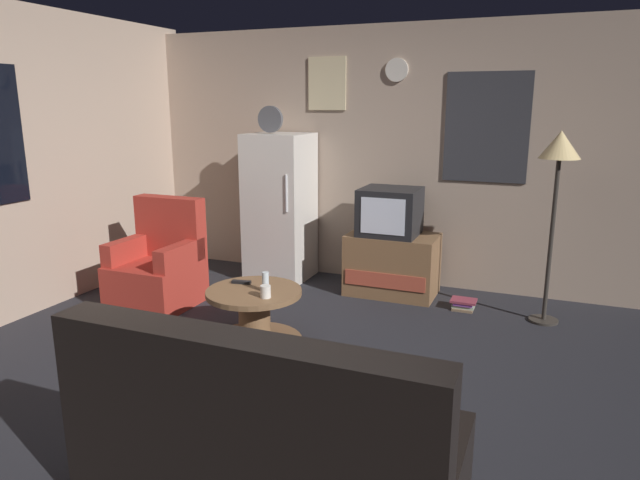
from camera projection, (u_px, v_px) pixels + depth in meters
name	position (u px, v px, depth m)	size (l,w,h in m)	color
ground_plane	(275.00, 378.00, 3.84)	(12.00, 12.00, 0.00)	#232328
wall_with_art	(382.00, 156.00, 5.75)	(5.20, 0.12, 2.54)	tan
fridge	(280.00, 207.00, 5.89)	(0.60, 0.62, 1.77)	silver
tv_stand	(392.00, 264.00, 5.48)	(0.84, 0.53, 0.58)	brown
crt_tv	(390.00, 212.00, 5.37)	(0.54, 0.51, 0.44)	black
standing_lamp	(559.00, 160.00, 4.52)	(0.32, 0.32, 1.59)	#332D28
coffee_table	(255.00, 317.00, 4.33)	(0.72, 0.72, 0.44)	brown
wine_glass	(266.00, 282.00, 4.23)	(0.05, 0.05, 0.15)	silver
mug_ceramic_white	(266.00, 292.00, 4.10)	(0.08, 0.08, 0.09)	silver
remote_control	(241.00, 282.00, 4.43)	(0.15, 0.04, 0.02)	black
armchair	(159.00, 268.00, 5.20)	(0.68, 0.68, 0.96)	#A52D23
couch	(267.00, 444.00, 2.56)	(1.70, 0.80, 0.92)	black
book_stack	(463.00, 304.00, 5.10)	(0.22, 0.18, 0.09)	#83674B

